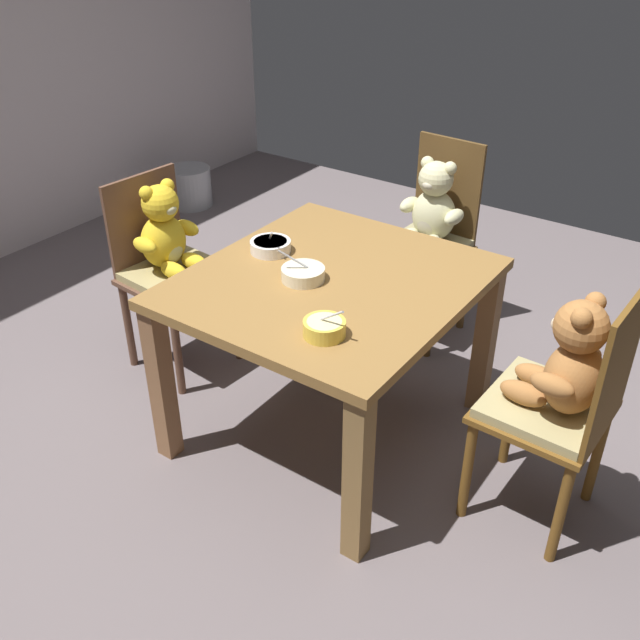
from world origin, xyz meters
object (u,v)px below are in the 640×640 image
dining_table (331,304)px  metal_pail (190,187)px  teddy_chair_far_center (168,251)px  porridge_bowl_cream_center (303,274)px  teddy_chair_near_front (565,382)px  porridge_bowl_white_far_center (271,246)px  porridge_bowl_yellow_near_left (324,328)px  teddy_chair_near_right (431,223)px

dining_table → metal_pail: (1.42, 2.15, -0.46)m
teddy_chair_far_center → porridge_bowl_cream_center: teddy_chair_far_center is taller
teddy_chair_near_front → teddy_chair_far_center: 1.76m
dining_table → porridge_bowl_white_far_center: size_ratio=6.75×
dining_table → porridge_bowl_yellow_near_left: (-0.33, -0.20, 0.14)m
porridge_bowl_white_far_center → porridge_bowl_yellow_near_left: (-0.38, -0.52, 0.00)m
dining_table → porridge_bowl_cream_center: porridge_bowl_cream_center is taller
teddy_chair_far_center → porridge_bowl_yellow_near_left: bearing=-13.0°
teddy_chair_near_front → metal_pail: bearing=-22.4°
teddy_chair_near_front → porridge_bowl_white_far_center: 1.21m
porridge_bowl_white_far_center → porridge_bowl_yellow_near_left: 0.64m
dining_table → porridge_bowl_cream_center: 0.17m
porridge_bowl_white_far_center → porridge_bowl_yellow_near_left: bearing=-126.0°
dining_table → porridge_bowl_white_far_center: porridge_bowl_white_far_center is taller
teddy_chair_near_right → porridge_bowl_yellow_near_left: (-1.26, -0.26, 0.16)m
teddy_chair_near_front → porridge_bowl_cream_center: teddy_chair_near_front is taller
porridge_bowl_cream_center → teddy_chair_near_front: bearing=-83.2°
teddy_chair_near_front → porridge_bowl_yellow_near_left: teddy_chair_near_front is taller
porridge_bowl_white_far_center → teddy_chair_far_center: bearing=92.9°
teddy_chair_near_right → porridge_bowl_white_far_center: bearing=-12.9°
metal_pail → porridge_bowl_yellow_near_left: bearing=-126.7°
porridge_bowl_white_far_center → porridge_bowl_yellow_near_left: size_ratio=1.08×
metal_pail → porridge_bowl_cream_center: bearing=-125.7°
dining_table → metal_pail: size_ratio=3.64×
dining_table → teddy_chair_far_center: size_ratio=1.23×
porridge_bowl_yellow_near_left → teddy_chair_far_center: bearing=72.1°
teddy_chair_far_center → dining_table: bearing=3.8°
teddy_chair_near_right → porridge_bowl_white_far_center: (-0.88, 0.26, 0.16)m
porridge_bowl_cream_center → teddy_chair_near_right: bearing=-0.9°
teddy_chair_near_right → teddy_chair_far_center: teddy_chair_near_right is taller
porridge_bowl_white_far_center → teddy_chair_near_right: bearing=-16.2°
dining_table → teddy_chair_far_center: teddy_chair_far_center is taller
teddy_chair_near_right → porridge_bowl_white_far_center: size_ratio=5.92×
porridge_bowl_yellow_near_left → porridge_bowl_white_far_center: bearing=54.0°
teddy_chair_far_center → porridge_bowl_cream_center: 0.82m
teddy_chair_near_right → porridge_bowl_yellow_near_left: bearing=15.1°
porridge_bowl_white_far_center → teddy_chair_near_front: bearing=-90.0°
dining_table → porridge_bowl_cream_center: size_ratio=6.75×
porridge_bowl_cream_center → teddy_chair_far_center: bearing=83.9°
teddy_chair_near_right → porridge_bowl_white_far_center: teddy_chair_near_right is taller
dining_table → porridge_bowl_white_far_center: (0.05, 0.32, 0.14)m
teddy_chair_far_center → metal_pail: bearing=137.1°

